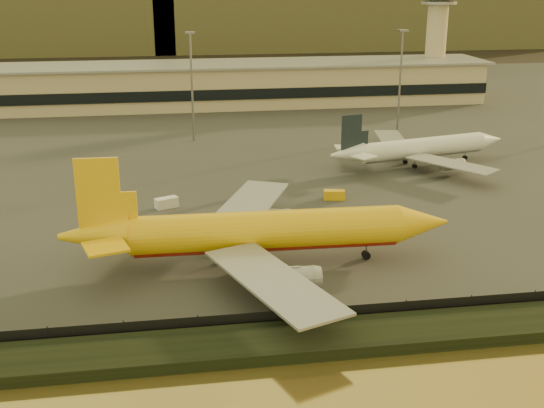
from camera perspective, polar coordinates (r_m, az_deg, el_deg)
The scene contains 11 objects.
ground at distance 90.60m, azimuth 2.29°, elevation -6.25°, with size 900.00×900.00×0.00m, color black.
embankment at distance 75.56m, azimuth 4.83°, elevation -11.15°, with size 320.00×7.00×1.40m, color black.
tarmac at distance 180.31m, azimuth -3.58°, elevation 6.51°, with size 320.00×220.00×0.20m, color #2D2D2D.
perimeter_fence at distance 78.66m, azimuth 4.15°, elevation -9.35°, with size 300.00×0.05×2.20m, color black.
terminal_building at distance 208.50m, azimuth -8.48°, elevation 9.74°, with size 202.00×25.00×12.60m.
control_tower at distance 229.00m, azimuth 13.63°, elevation 14.11°, with size 11.20×11.20×35.50m.
apron_light_masts at distance 160.19m, azimuth 2.45°, elevation 10.65°, with size 152.20×12.20×25.40m.
dhl_cargo_jet at distance 92.44m, azimuth -1.02°, elevation -2.38°, with size 53.12×52.15×15.90m.
white_narrowbody_jet at distance 145.02m, azimuth 12.28°, elevation 4.56°, with size 40.97×39.30×11.87m.
gse_vehicle_yellow at distance 121.10m, azimuth 5.24°, elevation 0.77°, with size 3.68×1.66×1.66m, color #E8AD0C.
gse_vehicle_white at distance 117.76m, azimuth -8.81°, elevation 0.11°, with size 3.85×1.73×1.73m, color white.
Camera 1 is at (-16.32, -80.46, 38.33)m, focal length 45.00 mm.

